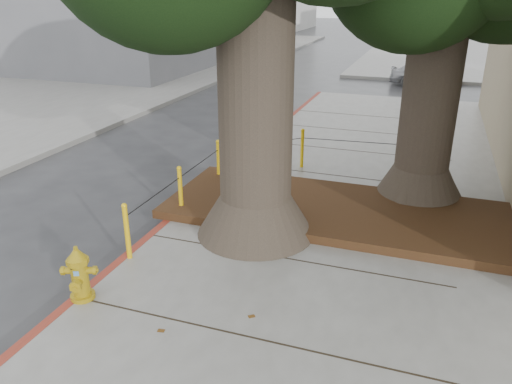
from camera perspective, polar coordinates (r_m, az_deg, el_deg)
ground at (r=6.66m, az=-5.51°, el=-16.17°), size 140.00×140.00×0.00m
sidewalk_far at (r=35.12m, az=25.99°, el=13.59°), size 16.00×20.00×0.15m
curb_red at (r=9.30m, az=-10.40°, el=-3.91°), size 0.14×26.00×0.16m
planter_bed at (r=9.54m, az=9.20°, el=-2.11°), size 6.40×2.60×0.16m
bollard_ring at (r=10.21m, az=0.07°, el=2.49°), size 3.79×5.39×0.95m
fire_hydrant at (r=7.26m, az=-19.54°, el=-8.79°), size 0.43×0.43×0.80m
car_silver at (r=24.26m, az=18.87°, el=12.70°), size 3.22×1.46×1.07m
car_dark at (r=25.94m, az=-13.27°, el=13.91°), size 2.02×4.06×1.13m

